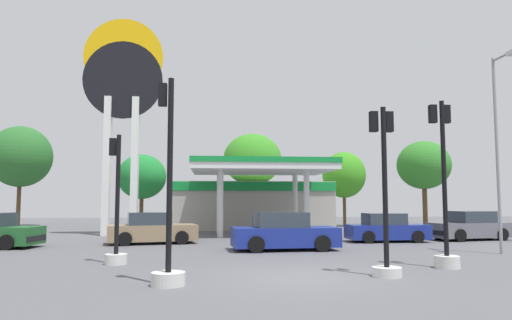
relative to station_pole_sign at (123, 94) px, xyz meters
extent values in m
plane|color=#56565B|center=(7.76, -15.70, -8.42)|extent=(90.00, 90.00, 0.00)
cube|color=#ADA89E|center=(8.30, 6.19, -6.74)|extent=(11.21, 5.70, 3.36)
cube|color=#148C38|center=(8.30, 3.29, -5.41)|extent=(11.21, 0.12, 0.60)
cube|color=white|center=(8.30, -0.29, -4.50)|extent=(8.12, 6.66, 0.35)
cube|color=#148C38|center=(8.30, -0.29, -4.18)|extent=(8.22, 6.76, 0.30)
cylinder|color=silver|center=(5.86, -2.13, -6.55)|extent=(0.32, 0.32, 3.74)
cylinder|color=silver|center=(10.73, -2.13, -6.55)|extent=(0.32, 0.32, 3.74)
cylinder|color=silver|center=(5.86, 1.54, -6.55)|extent=(0.32, 0.32, 3.74)
cylinder|color=silver|center=(10.73, 1.54, -6.55)|extent=(0.32, 0.32, 3.74)
cube|color=#4C4C51|center=(8.30, -0.29, -7.87)|extent=(0.90, 0.60, 1.10)
cube|color=white|center=(-0.81, -0.01, -4.30)|extent=(0.40, 0.56, 8.23)
cube|color=white|center=(0.81, -0.01, -4.30)|extent=(0.40, 0.56, 8.23)
cylinder|color=black|center=(0.00, -0.01, 0.87)|extent=(4.71, 0.22, 4.71)
cylinder|color=#F2B20C|center=(0.00, 0.01, 2.29)|extent=(4.71, 0.22, 4.71)
cube|color=white|center=(0.00, 0.05, 1.58)|extent=(4.33, 0.08, 0.85)
cylinder|color=black|center=(3.65, -4.33, -8.10)|extent=(0.66, 0.34, 0.63)
cylinder|color=black|center=(4.00, -5.98, -8.10)|extent=(0.66, 0.34, 0.63)
cylinder|color=black|center=(1.14, -4.86, -8.10)|extent=(0.66, 0.34, 0.63)
cylinder|color=black|center=(1.50, -6.52, -8.10)|extent=(0.66, 0.34, 0.63)
cube|color=#8C7556|center=(2.57, -5.42, -7.90)|extent=(4.40, 2.56, 0.75)
cube|color=#2D3842|center=(2.43, -5.45, -7.25)|extent=(2.24, 1.91, 0.63)
cube|color=black|center=(4.55, -5.00, -8.00)|extent=(0.46, 1.63, 0.24)
cylinder|color=black|center=(15.30, -4.71, -8.12)|extent=(0.60, 0.21, 0.60)
cylinder|color=black|center=(15.30, -6.32, -8.12)|extent=(0.60, 0.21, 0.60)
cylinder|color=black|center=(12.86, -4.71, -8.12)|extent=(0.60, 0.21, 0.60)
cylinder|color=black|center=(12.86, -6.32, -8.12)|extent=(0.60, 0.21, 0.60)
cube|color=navy|center=(14.08, -5.51, -7.92)|extent=(3.94, 1.65, 0.71)
cube|color=#2D3842|center=(13.94, -5.51, -7.30)|extent=(1.88, 1.46, 0.60)
cube|color=black|center=(16.01, -5.51, -8.02)|extent=(0.11, 1.57, 0.23)
cylinder|color=black|center=(-2.82, -6.13, -8.10)|extent=(0.66, 0.30, 0.64)
cylinder|color=black|center=(-3.04, -7.84, -8.10)|extent=(0.66, 0.30, 0.64)
cube|color=black|center=(-2.18, -7.08, -8.00)|extent=(0.33, 1.68, 0.24)
cylinder|color=black|center=(17.65, -5.93, -8.10)|extent=(0.66, 0.33, 0.63)
cylinder|color=black|center=(17.34, -4.26, -8.10)|extent=(0.66, 0.33, 0.63)
cylinder|color=black|center=(20.19, -5.45, -8.10)|extent=(0.66, 0.33, 0.63)
cylinder|color=black|center=(19.87, -3.78, -8.10)|extent=(0.66, 0.33, 0.63)
cube|color=slate|center=(18.76, -4.85, -7.89)|extent=(4.41, 2.48, 0.75)
cube|color=#2D3842|center=(18.91, -4.83, -7.24)|extent=(2.23, 1.88, 0.63)
cube|color=black|center=(16.76, -5.23, -8.00)|extent=(0.42, 1.65, 0.24)
cylinder|color=black|center=(9.68, -7.93, -8.09)|extent=(0.67, 0.27, 0.66)
cylinder|color=black|center=(9.80, -9.70, -8.09)|extent=(0.67, 0.27, 0.66)
cylinder|color=black|center=(7.00, -8.11, -8.09)|extent=(0.67, 0.27, 0.66)
cylinder|color=black|center=(7.12, -9.88, -8.09)|extent=(0.67, 0.27, 0.66)
cube|color=navy|center=(8.40, -8.90, -7.87)|extent=(4.45, 2.10, 0.78)
cube|color=#2D3842|center=(8.25, -8.91, -7.19)|extent=(2.17, 1.74, 0.66)
cube|color=black|center=(10.52, -8.76, -7.98)|extent=(0.24, 1.73, 0.25)
cylinder|color=silver|center=(12.49, -14.52, -8.23)|extent=(0.74, 0.74, 0.37)
cylinder|color=black|center=(12.49, -14.52, -5.66)|extent=(0.14, 0.14, 4.77)
cube|color=black|center=(12.27, -14.36, -3.66)|extent=(0.21, 0.20, 0.57)
sphere|color=red|center=(12.27, -14.24, -3.48)|extent=(0.15, 0.15, 0.15)
sphere|color=#D89E0C|center=(12.27, -14.24, -3.66)|extent=(0.15, 0.15, 0.15)
sphere|color=green|center=(12.27, -14.24, -3.84)|extent=(0.15, 0.15, 0.15)
cube|color=black|center=(12.71, -14.36, -3.66)|extent=(0.21, 0.20, 0.57)
sphere|color=red|center=(12.71, -14.24, -3.48)|extent=(0.15, 0.15, 0.15)
sphere|color=#D89E0C|center=(12.71, -14.24, -3.66)|extent=(0.15, 0.15, 0.15)
sphere|color=green|center=(12.71, -14.24, -3.84)|extent=(0.15, 0.15, 0.15)
cylinder|color=silver|center=(4.34, -16.70, -8.26)|extent=(0.82, 0.82, 0.32)
cylinder|color=black|center=(4.34, -16.70, -5.72)|extent=(0.14, 0.14, 4.75)
cube|color=black|center=(4.12, -16.54, -3.72)|extent=(0.21, 0.20, 0.57)
sphere|color=red|center=(4.12, -16.41, -3.54)|extent=(0.15, 0.15, 0.15)
sphere|color=#D89E0C|center=(4.12, -16.41, -3.72)|extent=(0.15, 0.15, 0.15)
sphere|color=green|center=(4.12, -16.41, -3.90)|extent=(0.15, 0.15, 0.15)
cylinder|color=silver|center=(2.33, -12.71, -8.25)|extent=(0.70, 0.70, 0.33)
cylinder|color=black|center=(2.33, -12.71, -6.16)|extent=(0.14, 0.14, 3.86)
cube|color=black|center=(2.11, -12.55, -4.61)|extent=(0.21, 0.20, 0.57)
sphere|color=red|center=(2.11, -12.43, -4.43)|extent=(0.15, 0.15, 0.15)
sphere|color=#D89E0C|center=(2.11, -12.43, -4.61)|extent=(0.15, 0.15, 0.15)
sphere|color=green|center=(2.11, -12.43, -4.79)|extent=(0.15, 0.15, 0.15)
cylinder|color=silver|center=(10.07, -15.90, -8.29)|extent=(0.79, 0.79, 0.26)
cylinder|color=black|center=(10.07, -15.90, -5.98)|extent=(0.14, 0.14, 4.36)
cube|color=black|center=(9.85, -15.74, -4.18)|extent=(0.21, 0.20, 0.57)
sphere|color=red|center=(9.85, -15.62, -4.00)|extent=(0.15, 0.15, 0.15)
sphere|color=#D89E0C|center=(9.85, -15.62, -4.18)|extent=(0.15, 0.15, 0.15)
sphere|color=green|center=(9.85, -15.62, -4.36)|extent=(0.15, 0.15, 0.15)
cube|color=black|center=(10.29, -15.74, -4.18)|extent=(0.21, 0.20, 0.57)
sphere|color=red|center=(10.29, -15.62, -4.00)|extent=(0.15, 0.15, 0.15)
sphere|color=#D89E0C|center=(10.29, -15.62, -4.18)|extent=(0.15, 0.15, 0.15)
sphere|color=green|center=(10.29, -15.62, -4.36)|extent=(0.15, 0.15, 0.15)
cylinder|color=brown|center=(-9.68, 10.11, -6.56)|extent=(0.31, 0.31, 3.72)
ellipsoid|color=#2A672A|center=(-9.68, 10.11, -2.91)|extent=(4.78, 4.78, 4.81)
cylinder|color=brown|center=(-0.21, 10.01, -7.16)|extent=(0.31, 0.31, 2.51)
ellipsoid|color=#1E7C32|center=(-0.21, 10.01, -4.46)|extent=(3.87, 3.87, 3.58)
cylinder|color=brown|center=(8.64, 9.20, -6.62)|extent=(0.36, 0.36, 3.60)
ellipsoid|color=#398C25|center=(8.64, 9.20, -3.06)|extent=(4.68, 4.68, 4.15)
cylinder|color=brown|center=(15.93, 8.30, -7.02)|extent=(0.25, 0.25, 2.80)
ellipsoid|color=#3A9120|center=(15.93, 8.30, -4.32)|extent=(3.44, 3.44, 3.67)
cylinder|color=brown|center=(22.63, 8.35, -6.75)|extent=(0.38, 0.38, 3.33)
ellipsoid|color=#317B29|center=(22.63, 8.35, -3.48)|extent=(4.29, 4.29, 3.93)
cylinder|color=gray|center=(16.44, -11.13, -4.59)|extent=(0.12, 0.12, 7.66)
cylinder|color=gray|center=(16.44, -11.73, -0.85)|extent=(0.09, 1.20, 0.09)
cube|color=beige|center=(16.44, -12.33, -0.90)|extent=(0.24, 0.44, 0.16)
camera|label=1|loc=(5.36, -28.29, -6.38)|focal=32.86mm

